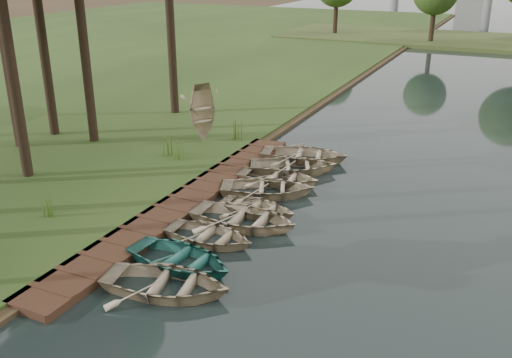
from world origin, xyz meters
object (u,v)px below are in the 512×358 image
at_px(rowboat_1, 180,257).
at_px(rowboat_0, 166,281).
at_px(rowboat_2, 209,233).
at_px(stored_rowboat, 203,135).
at_px(boardwalk, 186,202).

bearing_deg(rowboat_1, rowboat_0, -158.28).
bearing_deg(rowboat_2, stored_rowboat, 32.48).
height_order(rowboat_2, stored_rowboat, stored_rowboat).
height_order(rowboat_1, stored_rowboat, stored_rowboat).
height_order(boardwalk, stored_rowboat, stored_rowboat).
xyz_separation_m(rowboat_0, stored_rowboat, (-5.74, 11.93, 0.17)).
height_order(boardwalk, rowboat_0, rowboat_0).
xyz_separation_m(rowboat_0, rowboat_2, (-0.40, 3.15, -0.06)).
bearing_deg(stored_rowboat, rowboat_2, -119.15).
bearing_deg(boardwalk, rowboat_0, -63.42).
bearing_deg(rowboat_0, rowboat_2, -3.51).
xyz_separation_m(boardwalk, rowboat_0, (2.72, -5.44, 0.28)).
xyz_separation_m(boardwalk, rowboat_1, (2.33, -4.09, 0.27)).
bearing_deg(rowboat_1, boardwalk, 35.13).
bearing_deg(rowboat_2, boardwalk, 46.58).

